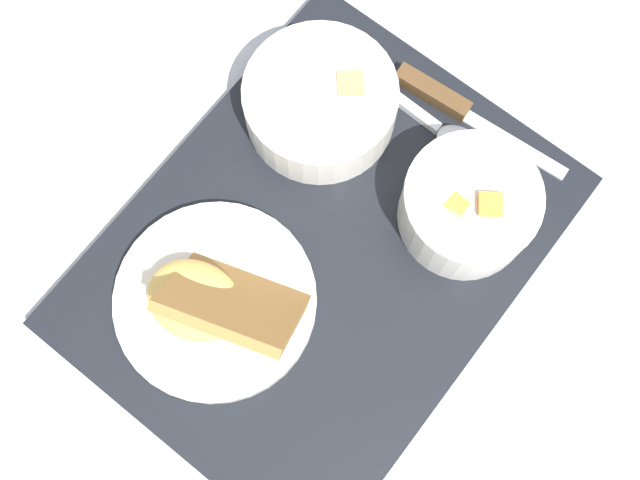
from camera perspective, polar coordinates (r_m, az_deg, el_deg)
ground_plane at (r=0.72m, az=0.00°, el=-0.99°), size 4.00×4.00×0.00m
serving_tray at (r=0.71m, az=0.00°, el=-0.82°), size 0.44×0.34×0.02m
bowl_salad at (r=0.69m, az=10.55°, el=2.44°), size 0.12×0.12×0.07m
bowl_soup at (r=0.72m, az=0.03°, el=9.84°), size 0.14×0.14×0.05m
plate_main at (r=0.68m, az=-7.60°, el=-4.26°), size 0.17×0.17×0.09m
knife at (r=0.76m, az=8.73°, el=9.88°), size 0.02×0.18×0.02m
spoon at (r=0.74m, az=8.97°, el=7.41°), size 0.04×0.14×0.01m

